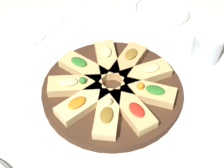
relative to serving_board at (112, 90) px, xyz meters
name	(u,v)px	position (x,y,z in m)	size (l,w,h in m)	color
ground_plane	(112,93)	(0.00, 0.00, -0.01)	(3.00, 3.00, 0.00)	silver
serving_board	(112,90)	(0.00, 0.00, 0.00)	(0.35, 0.35, 0.02)	#422819
focaccia_slice_0	(128,61)	(-0.09, -0.03, 0.02)	(0.14, 0.09, 0.03)	tan
focaccia_slice_1	(107,59)	(-0.06, -0.07, 0.02)	(0.12, 0.14, 0.03)	#DBB775
focaccia_slice_2	(84,68)	(0.01, -0.09, 0.02)	(0.07, 0.14, 0.03)	#DBB775
focaccia_slice_3	(75,85)	(0.07, -0.06, 0.02)	(0.13, 0.13, 0.04)	#DBB775
focaccia_slice_4	(83,103)	(0.09, -0.01, 0.02)	(0.14, 0.06, 0.03)	#E5C689
focaccia_slice_5	(107,113)	(0.07, 0.06, 0.02)	(0.14, 0.12, 0.04)	#E5C689
focaccia_slice_6	(132,109)	(0.02, 0.09, 0.02)	(0.09, 0.14, 0.03)	#DBB775
focaccia_slice_7	(148,92)	(-0.04, 0.08, 0.02)	(0.11, 0.14, 0.04)	#DBB775
focaccia_slice_8	(145,73)	(-0.09, 0.04, 0.02)	(0.14, 0.10, 0.03)	#DBB775
plate_left	(161,10)	(-0.37, -0.13, 0.00)	(0.19, 0.19, 0.02)	white
water_glass	(207,47)	(-0.28, 0.10, 0.03)	(0.08, 0.08, 0.08)	silver
napkin_stack	(34,26)	(-0.03, -0.37, -0.01)	(0.15, 0.12, 0.01)	white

